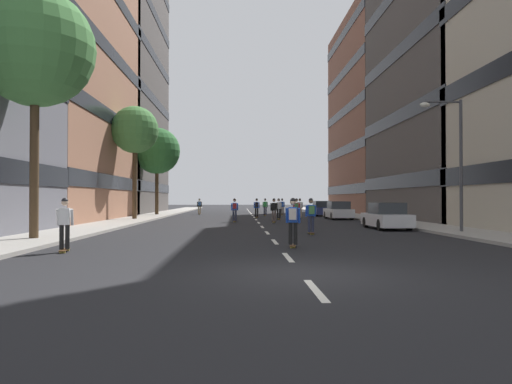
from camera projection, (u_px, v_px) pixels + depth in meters
name	position (u px, v px, depth m)	size (l,w,h in m)	color
ground_plane	(255.00, 218.00, 41.90)	(186.08, 186.08, 0.00)	black
sidewalk_left	(152.00, 216.00, 45.40)	(3.22, 85.28, 0.14)	#9E9991
sidewalk_right	(353.00, 216.00, 46.15)	(3.22, 85.28, 0.14)	#9E9991
lane_markings	(254.00, 217.00, 43.88)	(0.16, 72.20, 0.01)	silver
building_left_mid	(35.00, 60.00, 37.29)	(12.62, 20.20, 25.47)	#9E6B51
building_left_far	(104.00, 84.00, 56.43)	(12.62, 20.57, 31.06)	#4C4744
building_right_mid	(470.00, 61.00, 38.63)	(12.62, 18.46, 26.17)	#4C4744
building_right_far	(394.00, 115.00, 57.72)	(12.62, 19.75, 23.90)	brown
parked_car_near	(322.00, 209.00, 47.66)	(1.82, 4.40, 1.52)	navy
parked_car_mid	(338.00, 211.00, 39.81)	(1.82, 4.40, 1.52)	silver
parked_car_far	(386.00, 217.00, 26.88)	(1.82, 4.40, 1.52)	silver
street_tree_near	(157.00, 151.00, 48.06)	(4.75, 4.75, 8.91)	#4C3823
street_tree_mid	(35.00, 48.00, 19.24)	(4.83, 4.83, 10.25)	#4C3823
street_tree_far	(135.00, 130.00, 37.79)	(3.81, 3.81, 9.10)	#4C3823
streetlamp_right	(454.00, 150.00, 23.09)	(2.13, 0.30, 6.50)	#3F3F44
skater_0	(311.00, 214.00, 22.97)	(0.54, 0.91, 1.78)	brown
skater_1	(279.00, 208.00, 39.17)	(0.55, 0.91, 1.78)	brown
skater_2	(300.00, 207.00, 43.12)	(0.53, 0.90, 1.78)	brown
skater_3	(293.00, 219.00, 16.79)	(0.56, 0.92, 1.78)	brown
skater_4	(297.00, 208.00, 35.14)	(0.56, 0.92, 1.78)	brown
skater_5	(199.00, 205.00, 51.62)	(0.55, 0.92, 1.78)	brown
skater_6	(265.00, 206.00, 48.27)	(0.55, 0.92, 1.78)	brown
skater_7	(257.00, 207.00, 42.94)	(0.55, 0.91, 1.78)	brown
skater_8	(282.00, 206.00, 49.46)	(0.55, 0.91, 1.78)	brown
skater_9	(235.00, 208.00, 34.94)	(0.53, 0.90, 1.78)	brown
skater_10	(65.00, 222.00, 15.27)	(0.56, 0.92, 1.78)	brown
skater_11	(274.00, 209.00, 34.22)	(0.56, 0.92, 1.78)	brown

